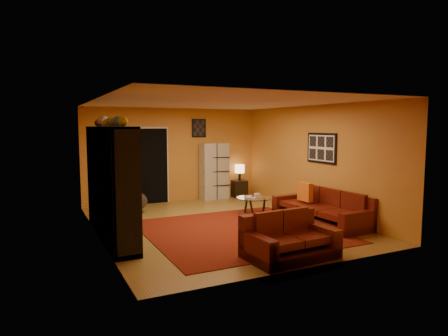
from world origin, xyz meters
name	(u,v)px	position (x,y,z in m)	size (l,w,h in m)	color
floor	(219,224)	(0.00, 0.00, 0.00)	(6.00, 6.00, 0.00)	brown
ceiling	(219,102)	(0.00, 0.00, 2.60)	(6.00, 6.00, 0.00)	white
wall_back	(174,155)	(0.00, 3.00, 1.30)	(6.00, 6.00, 0.00)	#BD7429
wall_front	(307,182)	(0.00, -3.00, 1.30)	(6.00, 6.00, 0.00)	#BD7429
wall_left	(97,170)	(-2.50, 0.00, 1.30)	(6.00, 6.00, 0.00)	#BD7429
wall_right	(314,160)	(2.50, 0.00, 1.30)	(6.00, 6.00, 0.00)	#BD7429
rug	(239,231)	(0.10, -0.70, 0.01)	(3.60, 3.60, 0.01)	#521209
doorway	(150,166)	(-0.70, 2.96, 1.02)	(0.95, 0.10, 2.04)	black
wall_art_right	(322,148)	(2.48, -0.30, 1.60)	(0.03, 1.00, 0.70)	black
wall_art_back	(199,128)	(0.75, 2.98, 2.05)	(0.42, 0.03, 0.52)	black
entertainment_unit	(110,182)	(-2.27, 0.00, 1.05)	(0.45, 3.00, 2.10)	black
tv	(113,185)	(-2.23, -0.04, 1.00)	(0.13, 0.99, 0.57)	black
sofa	(324,210)	(2.14, -0.85, 0.28)	(1.06, 2.38, 0.85)	#4A1009
loveseat	(287,239)	(0.08, -2.42, 0.29)	(1.48, 0.94, 0.85)	#4A1009
throw_pillow	(305,192)	(1.95, -0.41, 0.63)	(0.12, 0.42, 0.42)	orange
coffee_table	(254,199)	(1.13, 0.48, 0.37)	(0.82, 0.82, 0.41)	silver
storage_cabinet	(214,171)	(1.15, 2.80, 0.81)	(0.81, 0.36, 1.62)	#B7B4A9
bowl_chair	(134,202)	(-1.40, 1.89, 0.28)	(0.64, 0.64, 0.53)	black
side_table	(240,189)	(1.95, 2.75, 0.25)	(0.40, 0.40, 0.50)	black
table_lamp	(240,169)	(1.95, 2.75, 0.83)	(0.28, 0.28, 0.47)	black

